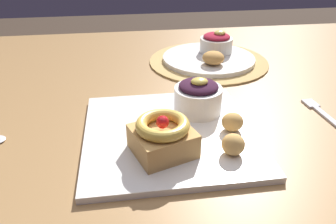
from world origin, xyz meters
TOP-DOWN VIEW (x-y plane):
  - dining_table at (0.00, 0.00)m, footprint 1.51×1.02m
  - woven_placemat at (0.10, 0.16)m, footprint 0.34×0.34m
  - front_plate at (-0.07, -0.20)m, footprint 0.31×0.31m
  - cake_slice at (-0.09, -0.27)m, footprint 0.12×0.11m
  - berry_ramekin at (-0.00, -0.14)m, footprint 0.10×0.10m
  - fritter_front at (0.03, -0.29)m, footprint 0.04×0.04m
  - fritter_middle at (0.05, -0.22)m, footprint 0.04×0.04m
  - back_plate at (0.10, 0.16)m, footprint 0.26×0.26m
  - back_ramekin at (0.13, 0.19)m, footprint 0.09×0.09m
  - back_pastry at (0.10, 0.10)m, footprint 0.06×0.06m
  - fork at (0.26, -0.16)m, footprint 0.03×0.13m

SIDE VIEW (x-z plane):
  - dining_table at x=0.00m, z-range 0.28..1.01m
  - woven_placemat at x=0.10m, z-range 0.73..0.73m
  - fork at x=0.26m, z-range 0.73..0.73m
  - front_plate at x=-0.07m, z-range 0.73..0.74m
  - back_plate at x=0.10m, z-range 0.73..0.75m
  - fritter_middle at x=0.05m, z-range 0.74..0.78m
  - fritter_front at x=0.03m, z-range 0.74..0.78m
  - back_pastry at x=0.10m, z-range 0.75..0.78m
  - cake_slice at x=-0.09m, z-range 0.74..0.81m
  - berry_ramekin at x=0.00m, z-range 0.74..0.81m
  - back_ramekin at x=0.13m, z-range 0.74..0.81m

